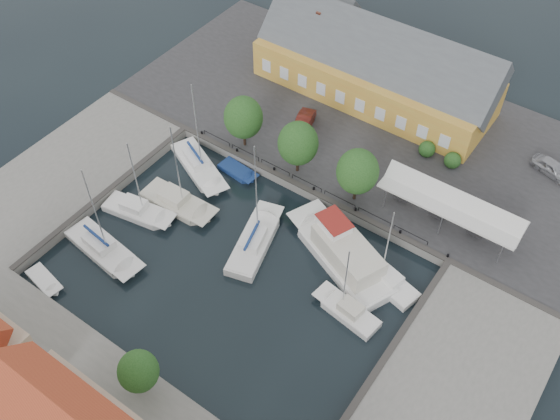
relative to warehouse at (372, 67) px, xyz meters
The scene contains 20 objects.
ground 28.82m from the warehouse, 84.77° to the right, with size 140.00×140.00×0.00m, color black.
north_quay 7.13m from the warehouse, 64.14° to the right, with size 56.00×26.00×1.00m, color #2D2D30.
west_quay 36.24m from the warehouse, 122.58° to the right, with size 12.00×24.00×1.00m, color slate.
east_quay 39.27m from the warehouse, 50.98° to the right, with size 12.00×24.00×1.00m, color slate.
quay_edge_fittings 23.99m from the warehouse, 83.67° to the right, with size 56.00×24.72×0.40m.
warehouse is the anchor object (origin of this frame).
tent_canopy 21.63m from the warehouse, 39.86° to the right, with size 14.00×4.00×2.83m.
quay_trees 16.37m from the warehouse, 87.91° to the right, with size 18.20×4.20×6.30m.
car_silver 22.84m from the warehouse, ahead, with size 1.83×4.55×1.55m, color #A9ABB1.
car_red 11.07m from the warehouse, 104.09° to the right, with size 1.68×4.82×1.59m, color #571A13.
center_sailboat 26.87m from the warehouse, 84.70° to the right, with size 5.14×9.65×12.81m.
trawler 25.61m from the warehouse, 65.77° to the right, with size 13.59×8.84×5.00m.
east_boat_a 27.85m from the warehouse, 56.74° to the right, with size 7.14×3.90×9.96m.
east_boat_b 31.44m from the warehouse, 63.56° to the right, with size 6.69×3.02×9.13m.
west_boat_a 23.56m from the warehouse, 112.42° to the right, with size 9.63×6.35×12.44m.
west_boat_b 28.06m from the warehouse, 105.04° to the right, with size 8.62×3.17×11.57m.
west_boat_c 31.80m from the warehouse, 107.85° to the right, with size 8.00×3.77×10.55m.
west_boat_d 36.81m from the warehouse, 104.23° to the right, with size 9.51×3.80×12.28m.
launch_sw 42.80m from the warehouse, 104.74° to the right, with size 4.44×2.26×0.98m.
launch_nw 20.59m from the warehouse, 104.49° to the right, with size 4.79×2.24×0.88m.
Camera 1 is at (23.65, -27.43, 47.68)m, focal length 40.00 mm.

